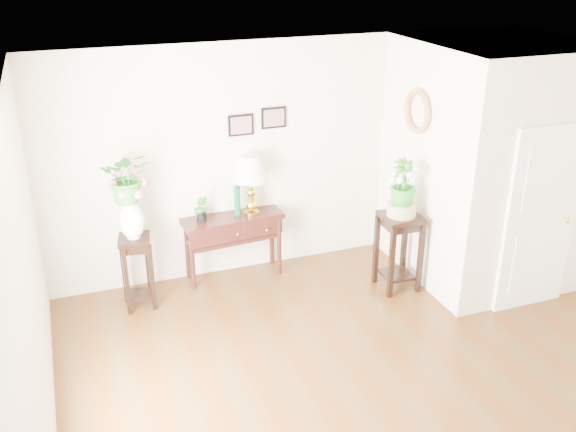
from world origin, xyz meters
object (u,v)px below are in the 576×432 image
console_table (233,246)px  table_lamp (251,186)px  plant_stand_a (138,272)px  plant_stand_b (398,252)px

console_table → table_lamp: bearing=-4.8°
plant_stand_a → plant_stand_b: plant_stand_b is taller
console_table → plant_stand_b: bearing=-33.0°
console_table → plant_stand_a: bearing=-170.4°
console_table → plant_stand_b: size_ratio=1.29×
plant_stand_b → console_table: bearing=151.8°
plant_stand_b → table_lamp: bearing=148.2°
console_table → plant_stand_b: (1.74, -0.93, 0.07)m
console_table → plant_stand_b: 1.97m
console_table → table_lamp: table_lamp is taller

